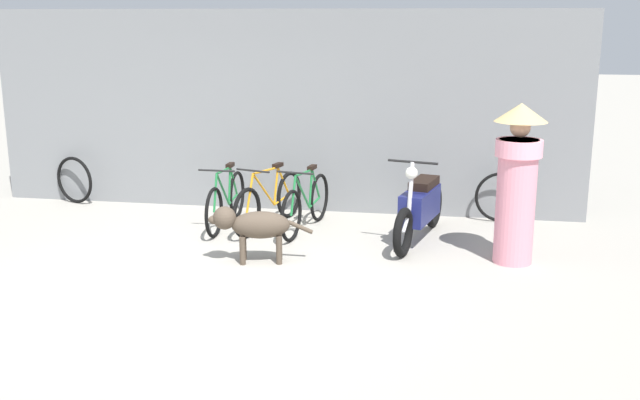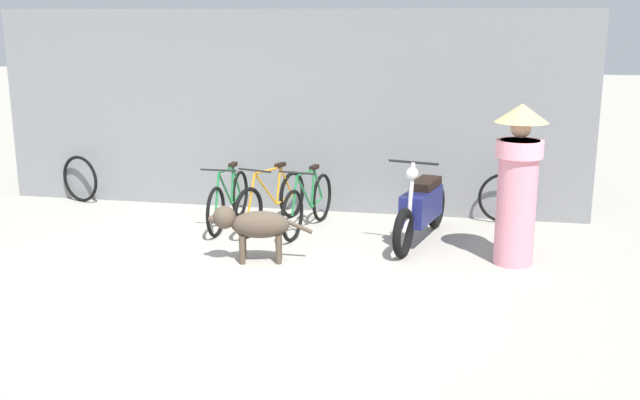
{
  "view_description": "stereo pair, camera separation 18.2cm",
  "coord_description": "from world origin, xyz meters",
  "px_view_note": "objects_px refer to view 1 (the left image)",
  "views": [
    {
      "loc": [
        2.27,
        -6.78,
        2.63
      ],
      "look_at": [
        0.9,
        1.13,
        0.65
      ],
      "focal_mm": 42.0,
      "sensor_mm": 36.0,
      "label": 1
    },
    {
      "loc": [
        2.45,
        -6.75,
        2.63
      ],
      "look_at": [
        0.9,
        1.13,
        0.65
      ],
      "focal_mm": 42.0,
      "sensor_mm": 36.0,
      "label": 2
    }
  ],
  "objects_px": {
    "motorcycle": "(420,207)",
    "spare_tire_right": "(501,197)",
    "bicycle_1": "(269,202)",
    "stray_dog": "(253,225)",
    "person_in_robes": "(517,178)",
    "spare_tire_left": "(74,180)",
    "bicycle_2": "(306,204)",
    "bicycle_0": "(226,201)"
  },
  "relations": [
    {
      "from": "bicycle_1",
      "to": "stray_dog",
      "type": "distance_m",
      "value": 1.41
    },
    {
      "from": "motorcycle",
      "to": "spare_tire_left",
      "type": "height_order",
      "value": "motorcycle"
    },
    {
      "from": "spare_tire_right",
      "to": "person_in_robes",
      "type": "bearing_deg",
      "value": -88.69
    },
    {
      "from": "bicycle_1",
      "to": "stray_dog",
      "type": "xyz_separation_m",
      "value": [
        0.16,
        -1.4,
        0.09
      ]
    },
    {
      "from": "bicycle_2",
      "to": "spare_tire_left",
      "type": "bearing_deg",
      "value": -93.27
    },
    {
      "from": "person_in_robes",
      "to": "spare_tire_left",
      "type": "distance_m",
      "value": 6.27
    },
    {
      "from": "bicycle_0",
      "to": "person_in_robes",
      "type": "height_order",
      "value": "person_in_robes"
    },
    {
      "from": "bicycle_1",
      "to": "spare_tire_left",
      "type": "height_order",
      "value": "bicycle_1"
    },
    {
      "from": "stray_dog",
      "to": "spare_tire_right",
      "type": "relative_size",
      "value": 1.7
    },
    {
      "from": "motorcycle",
      "to": "person_in_robes",
      "type": "xyz_separation_m",
      "value": [
        1.04,
        -0.63,
        0.53
      ]
    },
    {
      "from": "bicycle_0",
      "to": "spare_tire_right",
      "type": "height_order",
      "value": "bicycle_0"
    },
    {
      "from": "spare_tire_left",
      "to": "person_in_robes",
      "type": "bearing_deg",
      "value": -15.56
    },
    {
      "from": "bicycle_0",
      "to": "person_in_robes",
      "type": "distance_m",
      "value": 3.66
    },
    {
      "from": "person_in_robes",
      "to": "bicycle_1",
      "type": "bearing_deg",
      "value": 26.36
    },
    {
      "from": "bicycle_0",
      "to": "person_in_robes",
      "type": "bearing_deg",
      "value": 76.87
    },
    {
      "from": "bicycle_0",
      "to": "bicycle_1",
      "type": "height_order",
      "value": "bicycle_1"
    },
    {
      "from": "person_in_robes",
      "to": "motorcycle",
      "type": "bearing_deg",
      "value": 12.43
    },
    {
      "from": "person_in_robes",
      "to": "bicycle_2",
      "type": "bearing_deg",
      "value": 24.64
    },
    {
      "from": "bicycle_0",
      "to": "bicycle_1",
      "type": "bearing_deg",
      "value": 96.6
    },
    {
      "from": "bicycle_1",
      "to": "spare_tire_right",
      "type": "height_order",
      "value": "bicycle_1"
    },
    {
      "from": "person_in_robes",
      "to": "spare_tire_left",
      "type": "xyz_separation_m",
      "value": [
        -6.02,
        1.68,
        -0.6
      ]
    },
    {
      "from": "stray_dog",
      "to": "motorcycle",
      "type": "bearing_deg",
      "value": -159.49
    },
    {
      "from": "bicycle_0",
      "to": "spare_tire_left",
      "type": "xyz_separation_m",
      "value": [
        -2.51,
        0.83,
        0.0
      ]
    },
    {
      "from": "spare_tire_right",
      "to": "bicycle_1",
      "type": "bearing_deg",
      "value": -165.22
    },
    {
      "from": "motorcycle",
      "to": "stray_dog",
      "type": "xyz_separation_m",
      "value": [
        -1.75,
        -1.12,
        0.0
      ]
    },
    {
      "from": "motorcycle",
      "to": "spare_tire_right",
      "type": "relative_size",
      "value": 2.8
    },
    {
      "from": "stray_dog",
      "to": "spare_tire_right",
      "type": "xyz_separation_m",
      "value": [
        2.76,
        2.17,
        -0.09
      ]
    },
    {
      "from": "motorcycle",
      "to": "spare_tire_left",
      "type": "relative_size",
      "value": 2.73
    },
    {
      "from": "stray_dog",
      "to": "spare_tire_left",
      "type": "distance_m",
      "value": 3.88
    },
    {
      "from": "bicycle_0",
      "to": "person_in_robes",
      "type": "relative_size",
      "value": 0.92
    },
    {
      "from": "bicycle_2",
      "to": "person_in_robes",
      "type": "bearing_deg",
      "value": 81.18
    },
    {
      "from": "bicycle_2",
      "to": "spare_tire_right",
      "type": "xyz_separation_m",
      "value": [
        2.43,
        0.84,
        -0.01
      ]
    },
    {
      "from": "motorcycle",
      "to": "spare_tire_right",
      "type": "xyz_separation_m",
      "value": [
        1.01,
        1.05,
        -0.09
      ]
    },
    {
      "from": "bicycle_2",
      "to": "bicycle_1",
      "type": "bearing_deg",
      "value": -88.04
    },
    {
      "from": "bicycle_0",
      "to": "bicycle_2",
      "type": "xyz_separation_m",
      "value": [
        1.04,
        -0.01,
        0.0
      ]
    },
    {
      "from": "motorcycle",
      "to": "person_in_robes",
      "type": "height_order",
      "value": "person_in_robes"
    },
    {
      "from": "motorcycle",
      "to": "stray_dog",
      "type": "height_order",
      "value": "motorcycle"
    },
    {
      "from": "motorcycle",
      "to": "person_in_robes",
      "type": "relative_size",
      "value": 1.06
    },
    {
      "from": "bicycle_2",
      "to": "spare_tire_left",
      "type": "distance_m",
      "value": 3.65
    },
    {
      "from": "bicycle_2",
      "to": "stray_dog",
      "type": "bearing_deg",
      "value": -4.08
    },
    {
      "from": "spare_tire_left",
      "to": "spare_tire_right",
      "type": "xyz_separation_m",
      "value": [
        5.98,
        0.0,
        -0.01
      ]
    },
    {
      "from": "stray_dog",
      "to": "person_in_robes",
      "type": "relative_size",
      "value": 0.65
    }
  ]
}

